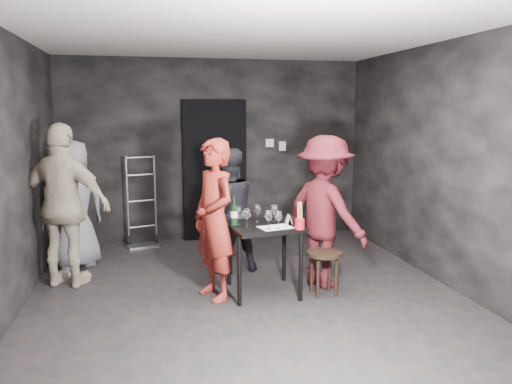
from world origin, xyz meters
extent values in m
cube|color=black|center=(0.00, 0.00, 0.00)|extent=(4.50, 5.00, 0.02)
cube|color=silver|center=(0.00, 0.00, 2.70)|extent=(4.50, 5.00, 0.02)
cube|color=black|center=(0.00, 2.50, 1.35)|extent=(4.50, 0.04, 2.70)
cube|color=black|center=(0.00, -2.50, 1.35)|extent=(4.50, 0.04, 2.70)
cube|color=black|center=(-2.25, 0.00, 1.35)|extent=(0.04, 5.00, 2.70)
cube|color=black|center=(2.25, 0.00, 1.35)|extent=(0.04, 5.00, 2.70)
cube|color=black|center=(0.00, 2.44, 1.05)|extent=(0.95, 0.10, 2.10)
cube|color=#B7B7B2|center=(0.85, 2.45, 1.45)|extent=(0.12, 0.06, 0.12)
cube|color=#B7B7B2|center=(1.05, 2.45, 1.40)|extent=(0.10, 0.06, 0.14)
cylinder|color=#B2B2B7|center=(-1.29, 2.30, 0.65)|extent=(0.03, 0.03, 1.30)
cylinder|color=#B2B2B7|center=(-0.90, 2.30, 0.65)|extent=(0.03, 0.03, 1.30)
cube|color=#B2B2B7|center=(-1.09, 2.17, 0.01)|extent=(0.43, 0.24, 0.03)
cylinder|color=black|center=(-1.29, 2.33, 0.08)|extent=(0.04, 0.16, 0.16)
cylinder|color=black|center=(-0.90, 2.33, 0.08)|extent=(0.04, 0.16, 0.16)
cube|color=black|center=(0.20, 0.03, 0.73)|extent=(0.72, 0.72, 0.04)
cylinder|color=black|center=(-0.12, -0.29, 0.35)|extent=(0.04, 0.04, 0.71)
cylinder|color=black|center=(0.52, -0.29, 0.35)|extent=(0.04, 0.04, 0.71)
cylinder|color=black|center=(-0.12, 0.35, 0.35)|extent=(0.04, 0.04, 0.71)
cylinder|color=black|center=(0.52, 0.35, 0.35)|extent=(0.04, 0.04, 0.71)
cylinder|color=black|center=(0.81, -0.16, 0.45)|extent=(0.37, 0.37, 0.04)
cylinder|color=black|center=(0.91, -0.06, 0.21)|extent=(0.04, 0.04, 0.41)
cylinder|color=black|center=(0.71, -0.06, 0.21)|extent=(0.04, 0.04, 0.41)
cylinder|color=black|center=(0.71, -0.26, 0.21)|extent=(0.04, 0.04, 0.41)
cylinder|color=black|center=(0.91, -0.26, 0.21)|extent=(0.04, 0.04, 0.41)
imported|color=maroon|center=(-0.33, 0.00, 0.93)|extent=(0.67, 0.79, 1.85)
imported|color=black|center=(-0.05, 0.83, 0.75)|extent=(0.80, 0.54, 1.51)
imported|color=#52141B|center=(0.92, 0.13, 0.94)|extent=(1.08, 1.33, 1.87)
imported|color=beige|center=(-1.89, 0.72, 1.10)|extent=(1.42, 1.07, 2.20)
imported|color=slate|center=(-1.90, 1.39, 0.85)|extent=(0.95, 0.81, 1.70)
cube|color=white|center=(0.28, -0.14, 0.75)|extent=(0.37, 0.29, 0.00)
cylinder|color=black|center=(-0.11, 0.06, 0.86)|extent=(0.07, 0.07, 0.21)
cylinder|color=black|center=(-0.11, 0.06, 1.01)|extent=(0.03, 0.03, 0.09)
cylinder|color=white|center=(-0.11, 0.06, 0.87)|extent=(0.07, 0.07, 0.07)
cylinder|color=#B41320|center=(0.51, -0.26, 0.80)|extent=(0.10, 0.10, 0.11)
camera|label=1|loc=(-0.97, -4.98, 1.94)|focal=35.00mm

